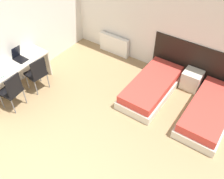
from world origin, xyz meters
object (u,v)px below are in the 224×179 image
object	(u,v)px
bed_near_window	(152,87)
chair_near_laptop	(37,73)
laptop	(19,57)
bed_near_door	(209,112)
chair_near_notebook	(12,90)
nightstand	(192,80)

from	to	relation	value
bed_near_window	chair_near_laptop	size ratio (longest dim) A/B	2.07
bed_near_window	laptop	distance (m)	3.16
chair_near_laptop	laptop	world-z (taller)	laptop
bed_near_window	chair_near_laptop	bearing A→B (deg)	-148.20
bed_near_window	bed_near_door	bearing A→B (deg)	0.00
chair_near_laptop	laptop	xyz separation A→B (m)	(-0.46, -0.05, 0.28)
laptop	bed_near_door	bearing A→B (deg)	20.78
bed_near_door	chair_near_notebook	bearing A→B (deg)	-149.79
bed_near_window	bed_near_door	distance (m)	1.38
chair_near_laptop	bed_near_window	bearing A→B (deg)	38.88
nightstand	chair_near_notebook	distance (m)	4.13
bed_near_window	laptop	size ratio (longest dim) A/B	5.79
chair_near_notebook	laptop	distance (m)	0.86
nightstand	chair_near_laptop	distance (m)	3.67
nightstand	chair_near_laptop	xyz separation A→B (m)	(-2.96, -2.15, 0.28)
nightstand	laptop	xyz separation A→B (m)	(-3.43, -2.19, 0.57)
chair_near_notebook	laptop	bearing A→B (deg)	118.86
bed_near_window	nightstand	distance (m)	1.01
chair_near_laptop	laptop	distance (m)	0.54
bed_near_window	chair_near_notebook	size ratio (longest dim) A/B	2.07
chair_near_laptop	bed_near_door	bearing A→B (deg)	28.22
bed_near_door	laptop	bearing A→B (deg)	-160.47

